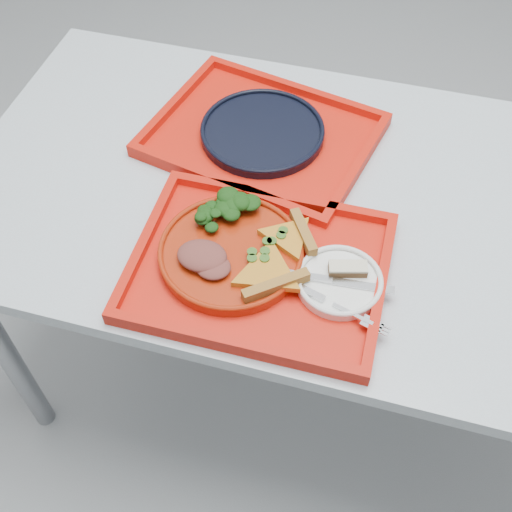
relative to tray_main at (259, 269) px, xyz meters
The scene contains 14 objects.
ground 0.80m from the tray_main, 56.30° to the left, with size 10.00×10.00×0.00m, color gray.
table 0.26m from the tray_main, 56.30° to the left, with size 1.60×0.80×0.75m.
tray_main is the anchor object (origin of this frame).
tray_far 0.35m from the tray_main, 104.10° to the left, with size 0.45×0.35×0.01m, color red.
dinner_plate 0.06m from the tray_main, 169.70° to the left, with size 0.26×0.26×0.02m, color #99220A.
side_plate 0.15m from the tray_main, ahead, with size 0.15×0.15×0.01m, color white.
navy_plate 0.35m from the tray_main, 104.10° to the left, with size 0.26×0.26×0.02m, color black.
pizza_slice_a 0.05m from the tray_main, 45.63° to the right, with size 0.14×0.12×0.02m, color gold, non-canonical shape.
pizza_slice_b 0.08m from the tray_main, 59.29° to the left, with size 0.12×0.10×0.02m, color gold, non-canonical shape.
salad_heap 0.13m from the tray_main, 137.55° to the left, with size 0.10×0.09×0.05m, color black.
meat_portion 0.11m from the tray_main, 165.70° to the right, with size 0.09×0.07×0.03m, color brown.
dessert_bar 0.16m from the tray_main, ahead, with size 0.07×0.04×0.02m.
knife 0.15m from the tray_main, ahead, with size 0.18×0.02×0.01m, color silver.
fork 0.15m from the tray_main, 20.42° to the right, with size 0.18×0.02×0.01m, color silver.
Camera 1 is at (0.04, -0.87, 1.68)m, focal length 45.00 mm.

